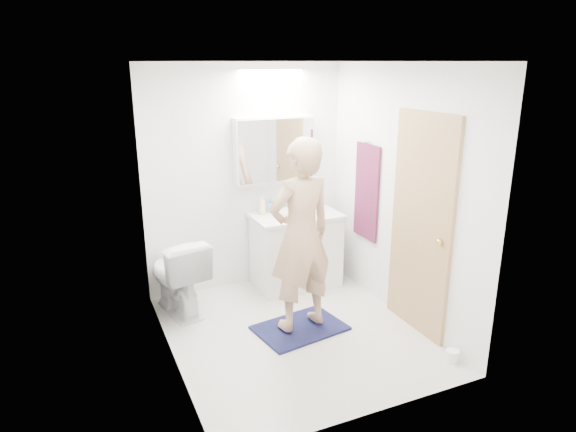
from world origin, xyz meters
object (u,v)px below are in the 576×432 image
vanity_cabinet (296,251)px  person (301,236)px  toothbrush_cup (303,204)px  toilet_paper_roll (452,356)px  medicine_cabinet (274,150)px  soap_bottle_b (271,205)px  toilet (177,275)px  soap_bottle_a (262,205)px

vanity_cabinet → person: size_ratio=0.51×
vanity_cabinet → toothbrush_cup: toothbrush_cup is taller
person → toilet_paper_roll: 1.62m
medicine_cabinet → soap_bottle_b: 0.60m
soap_bottle_b → toilet_paper_roll: 2.40m
toilet → person: person is taller
toilet → toothbrush_cup: size_ratio=7.23×
toilet_paper_roll → medicine_cabinet: bearing=108.3°
person → soap_bottle_b: person is taller
toilet → soap_bottle_b: bearing=-176.0°
vanity_cabinet → toilet: size_ratio=1.14×
vanity_cabinet → toothbrush_cup: (0.16, 0.16, 0.48)m
toilet → soap_bottle_b: 1.27m
person → toothbrush_cup: person is taller
vanity_cabinet → toilet: (-1.34, -0.11, 0.00)m
toilet_paper_roll → vanity_cabinet: bearing=105.8°
toilet → toothbrush_cup: toothbrush_cup is taller
toilet → soap_bottle_a: (1.01, 0.26, 0.53)m
medicine_cabinet → person: bearing=-101.1°
toilet_paper_roll → soap_bottle_a: bearing=112.9°
vanity_cabinet → person: 1.15m
person → toilet: bearing=-49.8°
medicine_cabinet → toothbrush_cup: 0.71m
soap_bottle_b → toilet: bearing=-165.3°
medicine_cabinet → person: medicine_cabinet is taller
medicine_cabinet → toothbrush_cup: bearing=-8.8°
soap_bottle_b → toothbrush_cup: (0.38, -0.02, -0.03)m
soap_bottle_a → toothbrush_cup: (0.49, 0.01, -0.05)m
toilet → vanity_cabinet: bearing=174.2°
vanity_cabinet → toilet: bearing=-175.1°
toilet → toilet_paper_roll: size_ratio=7.16×
soap_bottle_a → medicine_cabinet: bearing=19.5°
soap_bottle_b → toilet_paper_roll: size_ratio=1.46×
soap_bottle_a → soap_bottle_b: 0.12m
vanity_cabinet → toilet: toilet is taller
soap_bottle_b → toilet_paper_roll: soap_bottle_b is taller
vanity_cabinet → toothbrush_cup: bearing=44.6°
vanity_cabinet → toilet_paper_roll: (0.55, -1.93, -0.34)m
medicine_cabinet → toilet_paper_roll: size_ratio=8.00×
toilet_paper_roll → soap_bottle_b: bearing=109.9°
toilet → person: bearing=128.5°
medicine_cabinet → toilet: medicine_cabinet is taller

